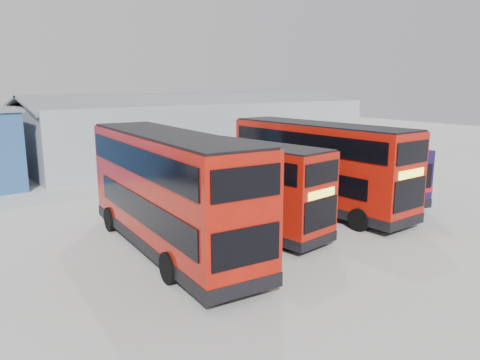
# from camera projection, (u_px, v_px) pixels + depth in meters

# --- Properties ---
(ground_plane) EXTENTS (120.00, 120.00, 0.00)m
(ground_plane) POSITION_uv_depth(u_px,v_px,m) (270.00, 223.00, 22.84)
(ground_plane) COLOR #999994
(ground_plane) RESTS_ON ground
(maintenance_shed) EXTENTS (30.50, 12.00, 5.89)m
(maintenance_shed) POSITION_uv_depth(u_px,v_px,m) (199.00, 129.00, 42.75)
(maintenance_shed) COLOR #91979E
(maintenance_shed) RESTS_ON ground
(double_decker_left) EXTENTS (3.60, 11.60, 4.83)m
(double_decker_left) POSITION_uv_depth(u_px,v_px,m) (170.00, 194.00, 18.59)
(double_decker_left) COLOR #9E1209
(double_decker_left) RESTS_ON ground
(double_decker_centre) EXTENTS (3.57, 9.90, 4.10)m
(double_decker_centre) POSITION_uv_depth(u_px,v_px,m) (237.00, 185.00, 21.81)
(double_decker_centre) COLOR #9E1209
(double_decker_centre) RESTS_ON ground
(double_decker_right) EXTENTS (3.10, 11.12, 4.66)m
(double_decker_right) POSITION_uv_depth(u_px,v_px,m) (318.00, 167.00, 24.88)
(double_decker_right) COLOR #9E1209
(double_decker_right) RESTS_ON ground
(single_decker_blue) EXTENTS (5.30, 12.66, 3.35)m
(single_decker_blue) POSITION_uv_depth(u_px,v_px,m) (339.00, 166.00, 29.00)
(single_decker_blue) COLOR #110D39
(single_decker_blue) RESTS_ON ground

